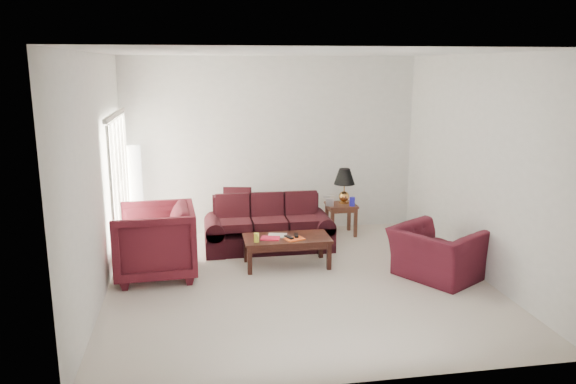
# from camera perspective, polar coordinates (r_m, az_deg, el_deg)

# --- Properties ---
(floor) EXTENTS (5.00, 5.00, 0.00)m
(floor) POSITION_cam_1_polar(r_m,az_deg,el_deg) (7.65, 1.09, -9.11)
(floor) COLOR beige
(floor) RESTS_ON ground
(blinds) EXTENTS (0.10, 2.00, 2.16)m
(blinds) POSITION_cam_1_polar(r_m,az_deg,el_deg) (8.52, -16.78, 0.25)
(blinds) COLOR silver
(blinds) RESTS_ON ground
(sofa) EXTENTS (2.01, 0.90, 0.82)m
(sofa) POSITION_cam_1_polar(r_m,az_deg,el_deg) (8.84, -1.98, -3.25)
(sofa) COLOR black
(sofa) RESTS_ON ground
(throw_pillow) EXTENTS (0.48, 0.31, 0.47)m
(throw_pillow) POSITION_cam_1_polar(r_m,az_deg,el_deg) (9.18, -5.17, -0.89)
(throw_pillow) COLOR black
(throw_pillow) RESTS_ON sofa
(end_table) EXTENTS (0.51, 0.51, 0.54)m
(end_table) POSITION_cam_1_polar(r_m,az_deg,el_deg) (9.66, 5.39, -2.76)
(end_table) COLOR #4F2A1B
(end_table) RESTS_ON ground
(table_lamp) EXTENTS (0.46, 0.46, 0.60)m
(table_lamp) POSITION_cam_1_polar(r_m,az_deg,el_deg) (9.60, 5.74, 0.62)
(table_lamp) COLOR #B37938
(table_lamp) RESTS_ON end_table
(clock) EXTENTS (0.14, 0.08, 0.13)m
(clock) POSITION_cam_1_polar(r_m,az_deg,el_deg) (9.42, 4.26, -1.05)
(clock) COLOR silver
(clock) RESTS_ON end_table
(blue_canister) EXTENTS (0.11, 0.11, 0.15)m
(blue_canister) POSITION_cam_1_polar(r_m,az_deg,el_deg) (9.46, 6.53, -0.98)
(blue_canister) COLOR #1E1BB2
(blue_canister) RESTS_ON end_table
(picture_frame) EXTENTS (0.21, 0.22, 0.06)m
(picture_frame) POSITION_cam_1_polar(r_m,az_deg,el_deg) (9.74, 4.27, -0.45)
(picture_frame) COLOR silver
(picture_frame) RESTS_ON end_table
(floor_lamp) EXTENTS (0.28, 0.28, 1.61)m
(floor_lamp) POSITION_cam_1_polar(r_m,az_deg,el_deg) (9.44, -15.21, -0.16)
(floor_lamp) COLOR white
(floor_lamp) RESTS_ON ground
(armchair_left) EXTENTS (1.15, 1.12, 1.00)m
(armchair_left) POSITION_cam_1_polar(r_m,az_deg,el_deg) (7.88, -13.42, -4.94)
(armchair_left) COLOR #451018
(armchair_left) RESTS_ON ground
(armchair_right) EXTENTS (1.36, 1.40, 0.70)m
(armchair_right) POSITION_cam_1_polar(r_m,az_deg,el_deg) (7.93, 14.84, -6.05)
(armchair_right) COLOR #3F0E19
(armchair_right) RESTS_ON ground
(coffee_table) EXTENTS (1.28, 0.73, 0.43)m
(coffee_table) POSITION_cam_1_polar(r_m,az_deg,el_deg) (8.16, -0.12, -6.05)
(coffee_table) COLOR black
(coffee_table) RESTS_ON ground
(magazine_red) EXTENTS (0.31, 0.26, 0.02)m
(magazine_red) POSITION_cam_1_polar(r_m,az_deg,el_deg) (8.02, -1.81, -4.72)
(magazine_red) COLOR #B8122F
(magazine_red) RESTS_ON coffee_table
(magazine_white) EXTENTS (0.30, 0.25, 0.02)m
(magazine_white) POSITION_cam_1_polar(r_m,az_deg,el_deg) (8.14, -1.09, -4.44)
(magazine_white) COLOR silver
(magazine_white) RESTS_ON coffee_table
(magazine_orange) EXTENTS (0.30, 0.26, 0.01)m
(magazine_orange) POSITION_cam_1_polar(r_m,az_deg,el_deg) (7.99, 0.66, -4.78)
(magazine_orange) COLOR #DF4D1A
(magazine_orange) RESTS_ON coffee_table
(remote_a) EXTENTS (0.12, 0.18, 0.02)m
(remote_a) POSITION_cam_1_polar(r_m,az_deg,el_deg) (8.00, 0.08, -4.60)
(remote_a) COLOR black
(remote_a) RESTS_ON coffee_table
(remote_b) EXTENTS (0.08, 0.19, 0.02)m
(remote_b) POSITION_cam_1_polar(r_m,az_deg,el_deg) (8.08, 0.84, -4.41)
(remote_b) COLOR black
(remote_b) RESTS_ON coffee_table
(yellow_glass) EXTENTS (0.09, 0.09, 0.13)m
(yellow_glass) POSITION_cam_1_polar(r_m,az_deg,el_deg) (7.87, -3.22, -4.64)
(yellow_glass) COLOR gold
(yellow_glass) RESTS_ON coffee_table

